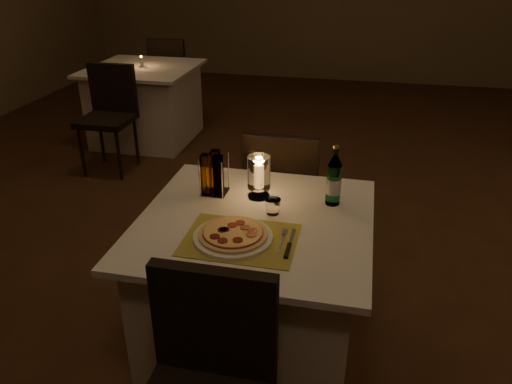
% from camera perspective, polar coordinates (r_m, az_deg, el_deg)
% --- Properties ---
extents(floor, '(8.00, 10.00, 0.02)m').
position_cam_1_polar(floor, '(3.04, 7.85, -10.40)').
color(floor, '#4B2A18').
rests_on(floor, ground).
extents(main_table, '(1.00, 1.00, 0.74)m').
position_cam_1_polar(main_table, '(2.36, -0.11, -10.85)').
color(main_table, silver).
rests_on(main_table, ground).
extents(chair_near, '(0.42, 0.42, 0.90)m').
position_cam_1_polar(chair_near, '(1.73, -5.63, -20.26)').
color(chair_near, black).
rests_on(chair_near, ground).
extents(chair_far, '(0.42, 0.42, 0.90)m').
position_cam_1_polar(chair_far, '(2.86, 3.01, 0.49)').
color(chair_far, black).
rests_on(chair_far, ground).
extents(placemat, '(0.45, 0.34, 0.00)m').
position_cam_1_polar(placemat, '(2.01, -1.80, -5.46)').
color(placemat, '#A69839').
rests_on(placemat, main_table).
extents(plate, '(0.32, 0.32, 0.01)m').
position_cam_1_polar(plate, '(2.01, -2.64, -5.14)').
color(plate, white).
rests_on(plate, placemat).
extents(pizza, '(0.28, 0.28, 0.02)m').
position_cam_1_polar(pizza, '(2.00, -2.64, -4.74)').
color(pizza, '#D8B77F').
rests_on(pizza, plate).
extents(fork, '(0.02, 0.18, 0.00)m').
position_cam_1_polar(fork, '(2.00, 3.03, -5.40)').
color(fork, silver).
rests_on(fork, placemat).
extents(knife, '(0.02, 0.22, 0.01)m').
position_cam_1_polar(knife, '(1.95, 3.75, -6.36)').
color(knife, black).
rests_on(knife, placemat).
extents(tumbler, '(0.07, 0.07, 0.07)m').
position_cam_1_polar(tumbler, '(2.18, 1.93, -1.67)').
color(tumbler, white).
rests_on(tumbler, main_table).
extents(water_bottle, '(0.07, 0.07, 0.28)m').
position_cam_1_polar(water_bottle, '(2.26, 8.89, 1.25)').
color(water_bottle, '#5AA76C').
rests_on(water_bottle, main_table).
extents(hurricane_candle, '(0.11, 0.11, 0.20)m').
position_cam_1_polar(hurricane_candle, '(2.29, 0.33, 2.10)').
color(hurricane_candle, white).
rests_on(hurricane_candle, main_table).
extents(cruet_caddy, '(0.12, 0.12, 0.21)m').
position_cam_1_polar(cruet_caddy, '(2.33, -4.88, 1.94)').
color(cruet_caddy, white).
rests_on(cruet_caddy, main_table).
extents(neighbor_table_left, '(1.00, 1.00, 0.74)m').
position_cam_1_polar(neighbor_table_left, '(5.17, -12.49, 9.83)').
color(neighbor_table_left, silver).
rests_on(neighbor_table_left, ground).
extents(neighbor_chair_la, '(0.42, 0.42, 0.90)m').
position_cam_1_polar(neighbor_chair_la, '(4.51, -16.39, 9.28)').
color(neighbor_chair_la, black).
rests_on(neighbor_chair_la, ground).
extents(neighbor_chair_lb, '(0.42, 0.42, 0.90)m').
position_cam_1_polar(neighbor_chair_lb, '(5.76, -9.73, 13.56)').
color(neighbor_chair_lb, black).
rests_on(neighbor_chair_lb, ground).
extents(neighbor_candle_left, '(0.03, 0.03, 0.11)m').
position_cam_1_polar(neighbor_candle_left, '(5.07, -12.95, 14.31)').
color(neighbor_candle_left, white).
rests_on(neighbor_candle_left, neighbor_table_left).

